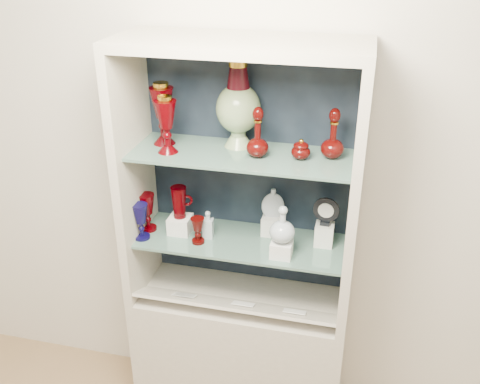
% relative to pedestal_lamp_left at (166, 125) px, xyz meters
% --- Properties ---
extents(wall_back, '(3.50, 0.02, 2.80)m').
position_rel_pedestal_lamp_left_xyz_m(wall_back, '(0.30, 0.25, -0.19)').
color(wall_back, silver).
rests_on(wall_back, ground).
extents(cabinet_base, '(1.00, 0.40, 0.75)m').
position_rel_pedestal_lamp_left_xyz_m(cabinet_base, '(0.30, 0.03, -1.22)').
color(cabinet_base, '#B9AF9D').
rests_on(cabinet_base, ground).
extents(cabinet_back_panel, '(0.98, 0.02, 1.15)m').
position_rel_pedestal_lamp_left_xyz_m(cabinet_back_panel, '(0.30, 0.22, -0.27)').
color(cabinet_back_panel, black).
rests_on(cabinet_back_panel, cabinet_base).
extents(cabinet_side_left, '(0.04, 0.40, 1.15)m').
position_rel_pedestal_lamp_left_xyz_m(cabinet_side_left, '(-0.18, 0.03, -0.27)').
color(cabinet_side_left, '#B9AF9D').
rests_on(cabinet_side_left, cabinet_base).
extents(cabinet_side_right, '(0.04, 0.40, 1.15)m').
position_rel_pedestal_lamp_left_xyz_m(cabinet_side_right, '(0.78, 0.03, -0.27)').
color(cabinet_side_right, '#B9AF9D').
rests_on(cabinet_side_right, cabinet_base).
extents(cabinet_top_cap, '(1.00, 0.40, 0.04)m').
position_rel_pedestal_lamp_left_xyz_m(cabinet_top_cap, '(0.30, 0.03, 0.33)').
color(cabinet_top_cap, '#B9AF9D').
rests_on(cabinet_top_cap, cabinet_side_left).
extents(shelf_lower, '(0.92, 0.34, 0.01)m').
position_rel_pedestal_lamp_left_xyz_m(shelf_lower, '(0.30, 0.05, -0.55)').
color(shelf_lower, slate).
rests_on(shelf_lower, cabinet_side_left).
extents(shelf_upper, '(0.92, 0.34, 0.01)m').
position_rel_pedestal_lamp_left_xyz_m(shelf_upper, '(0.30, 0.05, -0.13)').
color(shelf_upper, slate).
rests_on(shelf_upper, cabinet_side_left).
extents(label_ledge, '(0.92, 0.17, 0.09)m').
position_rel_pedestal_lamp_left_xyz_m(label_ledge, '(0.30, -0.08, -0.81)').
color(label_ledge, '#B9AF9D').
rests_on(label_ledge, cabinet_base).
extents(label_card_0, '(0.10, 0.06, 0.03)m').
position_rel_pedestal_lamp_left_xyz_m(label_card_0, '(0.07, -0.08, -0.80)').
color(label_card_0, white).
rests_on(label_card_0, label_ledge).
extents(label_card_1, '(0.10, 0.06, 0.03)m').
position_rel_pedestal_lamp_left_xyz_m(label_card_1, '(0.34, -0.08, -0.80)').
color(label_card_1, white).
rests_on(label_card_1, label_ledge).
extents(label_card_2, '(0.10, 0.06, 0.03)m').
position_rel_pedestal_lamp_left_xyz_m(label_card_2, '(0.58, -0.08, -0.80)').
color(label_card_2, white).
rests_on(label_card_2, label_ledge).
extents(label_card_3, '(0.10, 0.06, 0.03)m').
position_rel_pedestal_lamp_left_xyz_m(label_card_3, '(0.06, -0.08, -0.80)').
color(label_card_3, white).
rests_on(label_card_3, label_ledge).
extents(pedestal_lamp_left, '(0.12, 0.12, 0.24)m').
position_rel_pedestal_lamp_left_xyz_m(pedestal_lamp_left, '(0.00, 0.00, 0.00)').
color(pedestal_lamp_left, '#470003').
rests_on(pedestal_lamp_left, shelf_upper).
extents(pedestal_lamp_right, '(0.11, 0.11, 0.27)m').
position_rel_pedestal_lamp_left_xyz_m(pedestal_lamp_right, '(-0.05, 0.09, 0.01)').
color(pedestal_lamp_right, '#470003').
rests_on(pedestal_lamp_right, shelf_upper).
extents(enamel_urn, '(0.20, 0.20, 0.39)m').
position_rel_pedestal_lamp_left_xyz_m(enamel_urn, '(0.27, 0.14, 0.07)').
color(enamel_urn, '#0D4223').
rests_on(enamel_urn, shelf_upper).
extents(ruby_decanter_a, '(0.11, 0.11, 0.24)m').
position_rel_pedestal_lamp_left_xyz_m(ruby_decanter_a, '(0.37, 0.04, -0.00)').
color(ruby_decanter_a, '#460805').
rests_on(ruby_decanter_a, shelf_upper).
extents(ruby_decanter_b, '(0.10, 0.10, 0.22)m').
position_rel_pedestal_lamp_left_xyz_m(ruby_decanter_b, '(0.67, 0.09, -0.01)').
color(ruby_decanter_b, '#460805').
rests_on(ruby_decanter_b, shelf_upper).
extents(lidded_bowl, '(0.10, 0.10, 0.09)m').
position_rel_pedestal_lamp_left_xyz_m(lidded_bowl, '(0.55, 0.05, -0.08)').
color(lidded_bowl, '#460805').
rests_on(lidded_bowl, shelf_upper).
extents(cobalt_goblet, '(0.09, 0.09, 0.17)m').
position_rel_pedestal_lamp_left_xyz_m(cobalt_goblet, '(-0.14, -0.04, -0.45)').
color(cobalt_goblet, '#0D083A').
rests_on(cobalt_goblet, shelf_lower).
extents(ruby_goblet_tall, '(0.09, 0.09, 0.18)m').
position_rel_pedestal_lamp_left_xyz_m(ruby_goblet_tall, '(-0.14, 0.04, -0.45)').
color(ruby_goblet_tall, '#470003').
rests_on(ruby_goblet_tall, shelf_lower).
extents(ruby_goblet_small, '(0.07, 0.07, 0.12)m').
position_rel_pedestal_lamp_left_xyz_m(ruby_goblet_small, '(0.12, -0.01, -0.48)').
color(ruby_goblet_small, '#460805').
rests_on(ruby_goblet_small, shelf_lower).
extents(riser_ruby_pitcher, '(0.10, 0.10, 0.08)m').
position_rel_pedestal_lamp_left_xyz_m(riser_ruby_pitcher, '(0.01, 0.06, -0.50)').
color(riser_ruby_pitcher, silver).
rests_on(riser_ruby_pitcher, shelf_lower).
extents(ruby_pitcher, '(0.13, 0.10, 0.15)m').
position_rel_pedestal_lamp_left_xyz_m(ruby_pitcher, '(0.01, 0.06, -0.39)').
color(ruby_pitcher, '#470003').
rests_on(ruby_pitcher, riser_ruby_pitcher).
extents(clear_square_bottle, '(0.05, 0.05, 0.13)m').
position_rel_pedestal_lamp_left_xyz_m(clear_square_bottle, '(0.15, 0.04, -0.47)').
color(clear_square_bottle, '#A1B0BA').
rests_on(clear_square_bottle, shelf_lower).
extents(riser_flat_flask, '(0.09, 0.09, 0.09)m').
position_rel_pedestal_lamp_left_xyz_m(riser_flat_flask, '(0.43, 0.14, -0.50)').
color(riser_flat_flask, silver).
rests_on(riser_flat_flask, shelf_lower).
extents(flat_flask, '(0.11, 0.06, 0.14)m').
position_rel_pedestal_lamp_left_xyz_m(flat_flask, '(0.43, 0.14, -0.38)').
color(flat_flask, silver).
rests_on(flat_flask, riser_flat_flask).
extents(riser_clear_round_decanter, '(0.09, 0.09, 0.07)m').
position_rel_pedestal_lamp_left_xyz_m(riser_clear_round_decanter, '(0.50, -0.03, -0.51)').
color(riser_clear_round_decanter, silver).
rests_on(riser_clear_round_decanter, shelf_lower).
extents(clear_round_decanter, '(0.12, 0.12, 0.16)m').
position_rel_pedestal_lamp_left_xyz_m(clear_round_decanter, '(0.50, -0.03, -0.39)').
color(clear_round_decanter, '#A1B0BA').
rests_on(clear_round_decanter, riser_clear_round_decanter).
extents(riser_cameo_medallion, '(0.08, 0.08, 0.10)m').
position_rel_pedestal_lamp_left_xyz_m(riser_cameo_medallion, '(0.67, 0.10, -0.49)').
color(riser_cameo_medallion, silver).
rests_on(riser_cameo_medallion, shelf_lower).
extents(cameo_medallion, '(0.12, 0.05, 0.13)m').
position_rel_pedestal_lamp_left_xyz_m(cameo_medallion, '(0.67, 0.10, -0.37)').
color(cameo_medallion, black).
rests_on(cameo_medallion, riser_cameo_medallion).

